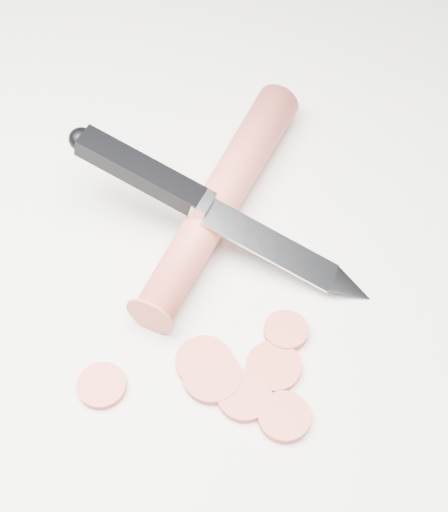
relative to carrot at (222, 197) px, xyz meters
name	(u,v)px	position (x,y,z in m)	size (l,w,h in m)	color
ground	(192,317)	(-0.05, -0.08, -0.02)	(2.40, 2.40, 0.00)	silver
carrot	(222,197)	(0.00, 0.00, 0.00)	(0.03, 0.03, 0.22)	#D04C3C
carrot_slice_0	(204,362)	(-0.06, -0.11, -0.01)	(0.04, 0.04, 0.01)	#CF4F3A
carrot_slice_1	(274,367)	(-0.02, -0.13, -0.01)	(0.04, 0.04, 0.01)	#CF4F3A
carrot_slice_2	(212,376)	(-0.06, -0.12, -0.01)	(0.04, 0.04, 0.01)	#CF4F3A
carrot_slice_3	(286,331)	(0.00, -0.11, -0.01)	(0.03, 0.03, 0.01)	#CF4F3A
carrot_slice_4	(284,417)	(-0.03, -0.17, -0.01)	(0.03, 0.03, 0.01)	#CF4F3A
carrot_slice_5	(102,386)	(-0.13, -0.10, -0.01)	(0.03, 0.03, 0.01)	#CF4F3A
carrot_slice_6	(244,396)	(-0.05, -0.14, -0.01)	(0.03, 0.03, 0.01)	#CF4F3A
kitchen_knife	(220,211)	(-0.01, -0.03, 0.02)	(0.17, 0.19, 0.07)	silver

